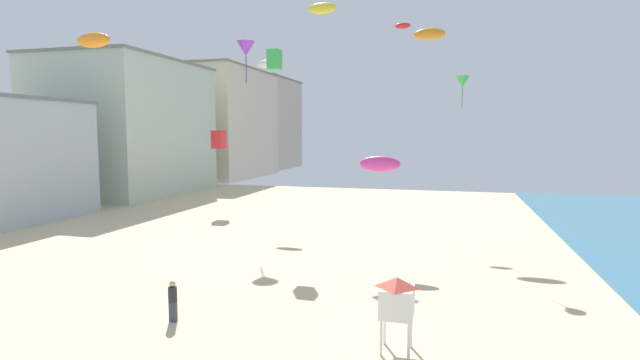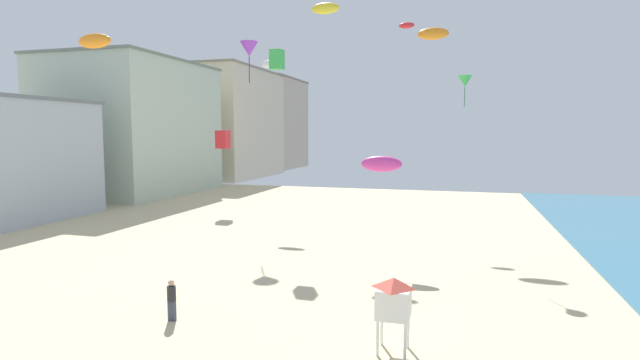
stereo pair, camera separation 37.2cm
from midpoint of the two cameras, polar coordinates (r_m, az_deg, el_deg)
boardwalk_hotel_mid at (r=64.39m, az=-20.85°, el=5.73°), size 14.36×19.41×16.06m
boardwalk_hotel_far at (r=84.50m, az=-11.13°, el=6.48°), size 14.43×21.14×17.98m
boardwalk_hotel_distant at (r=104.31m, az=-5.62°, el=6.55°), size 10.96×18.35×18.74m
kite_flyer at (r=20.37m, az=-16.44°, el=-13.07°), size 0.34×0.34×1.64m
lifeguard_stand at (r=16.92m, az=9.23°, el=-13.50°), size 1.10×1.10×2.55m
kite_green_box at (r=33.58m, az=-4.73°, el=13.84°), size 0.82×0.82×1.29m
kite_red_parafoil at (r=42.26m, az=10.35°, el=17.34°), size 1.27×0.35×0.49m
kite_orange_parafoil at (r=23.69m, az=-24.42°, el=14.57°), size 1.64×0.45×0.64m
kite_white_parafoil at (r=43.29m, az=-5.49°, el=13.32°), size 1.88×0.52×0.73m
kite_green_delta at (r=30.56m, az=16.92°, el=10.97°), size 0.80×0.80×1.83m
kite_red_box at (r=46.70m, az=-11.06°, el=4.66°), size 1.07×1.07×1.68m
kite_orange_parafoil_2 at (r=38.83m, az=13.35°, el=16.30°), size 2.29×0.64×0.89m
kite_magenta_parafoil_2 at (r=28.14m, az=7.56°, el=1.88°), size 2.35×0.65×0.91m
kite_yellow_parafoil at (r=36.96m, az=0.94°, el=19.41°), size 2.07×0.57×0.80m
kite_purple_delta at (r=37.34m, az=-8.00°, el=14.90°), size 1.31×1.31×2.97m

